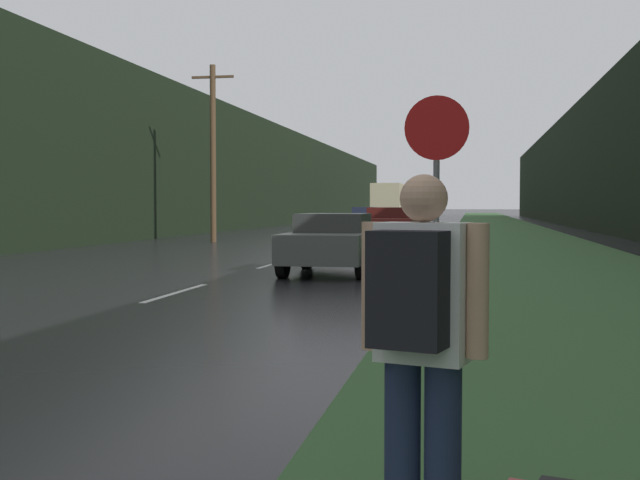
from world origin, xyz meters
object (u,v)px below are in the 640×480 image
at_px(stop_sign, 436,189).
at_px(hitchhiker_with_backpack, 420,337).
at_px(car_passing_far, 390,225).
at_px(car_passing_near, 332,242).
at_px(car_oncoming, 365,217).
at_px(delivery_truck, 389,202).

distance_m(stop_sign, hitchhiker_with_backpack, 5.55).
xyz_separation_m(hitchhiker_with_backpack, car_passing_far, (-2.86, 27.36, -0.21)).
relative_size(car_passing_near, car_oncoming, 0.92).
height_order(car_passing_near, car_passing_far, car_passing_far).
relative_size(car_passing_far, delivery_truck, 0.53).
bearing_deg(delivery_truck, hitchhiker_with_backpack, -84.11).
relative_size(hitchhiker_with_backpack, delivery_truck, 0.21).
relative_size(hitchhiker_with_backpack, car_oncoming, 0.38).
xyz_separation_m(stop_sign, hitchhiker_with_backpack, (0.17, -5.50, -0.75)).
distance_m(hitchhiker_with_backpack, car_passing_near, 14.53).
xyz_separation_m(car_passing_near, car_passing_far, (0.00, 13.12, 0.05)).
bearing_deg(stop_sign, car_passing_near, 107.08).
bearing_deg(car_passing_near, stop_sign, 107.08).
relative_size(stop_sign, hitchhiker_with_backpack, 1.64).
xyz_separation_m(stop_sign, car_passing_near, (-2.69, 8.75, -1.01)).
height_order(car_oncoming, delivery_truck, delivery_truck).
bearing_deg(hitchhiker_with_backpack, delivery_truck, 111.15).
distance_m(car_passing_near, car_oncoming, 36.57).
relative_size(car_passing_near, delivery_truck, 0.50).
bearing_deg(hitchhiker_with_backpack, car_passing_far, 111.22).
bearing_deg(delivery_truck, car_oncoming, -90.00).
relative_size(hitchhiker_with_backpack, car_passing_far, 0.39).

